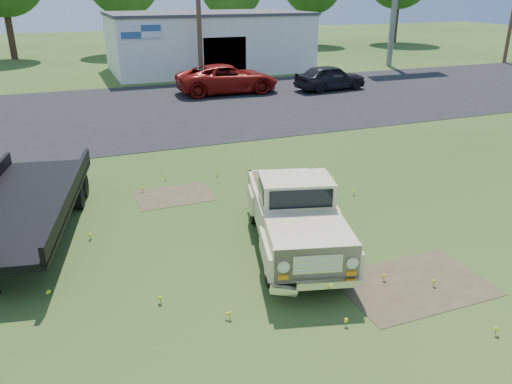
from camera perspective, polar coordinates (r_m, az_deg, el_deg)
ground at (r=12.36m, az=3.47°, el=-4.89°), size 140.00×140.00×0.00m
asphalt_lot at (r=26.01m, az=-10.63°, el=9.27°), size 90.00×14.00×0.02m
dirt_patch_a at (r=10.88m, az=17.60°, el=-10.04°), size 3.00×2.00×0.01m
dirt_patch_b at (r=14.83m, az=-9.29°, el=-0.40°), size 2.20×1.60×0.01m
commercial_building at (r=38.64m, az=-5.49°, el=16.78°), size 14.20×8.20×4.15m
utility_pole_mid at (r=33.14m, az=-6.59°, el=20.21°), size 1.60×0.30×9.00m
vintage_pickup_truck at (r=11.37m, az=4.51°, el=-2.49°), size 3.08×5.18×1.76m
flatbed_trailer at (r=13.19m, az=-25.13°, el=-0.76°), size 3.63×7.26×1.89m
red_pickup at (r=29.70m, az=-3.27°, el=12.77°), size 5.95×2.87×1.64m
dark_sedan at (r=30.94m, az=8.47°, el=12.81°), size 4.50×2.12×1.49m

